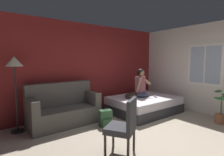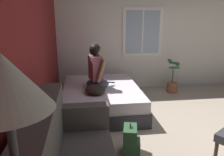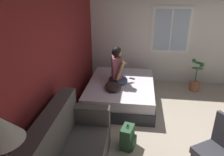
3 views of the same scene
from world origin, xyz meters
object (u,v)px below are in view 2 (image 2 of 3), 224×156
(person_seated, at_px, (96,70))
(potted_plant, at_px, (173,81))
(throw_pillow, at_px, (95,89))
(floor_lamp, at_px, (10,122))
(cell_phone, at_px, (111,82))
(backpack, at_px, (131,141))
(bed, at_px, (101,98))

(person_seated, height_order, potted_plant, person_seated)
(throw_pillow, relative_size, potted_plant, 0.56)
(potted_plant, bearing_deg, floor_lamp, 149.39)
(person_seated, height_order, cell_phone, person_seated)
(backpack, distance_m, floor_lamp, 2.35)
(floor_lamp, bearing_deg, bed, -10.34)
(floor_lamp, relative_size, potted_plant, 2.00)
(backpack, height_order, throw_pillow, throw_pillow)
(cell_phone, xyz_separation_m, floor_lamp, (-3.68, 0.87, 0.94))
(person_seated, height_order, floor_lamp, floor_lamp)
(floor_lamp, distance_m, potted_plant, 5.07)
(backpack, distance_m, throw_pillow, 1.36)
(bed, bearing_deg, cell_phone, -43.96)
(person_seated, distance_m, floor_lamp, 3.48)
(throw_pillow, bearing_deg, potted_plant, -59.03)
(person_seated, bearing_deg, cell_phone, -48.35)
(cell_phone, bearing_deg, floor_lamp, 16.63)
(potted_plant, bearing_deg, backpack, 146.72)
(bed, distance_m, person_seated, 0.61)
(bed, xyz_separation_m, potted_plant, (0.83, -1.89, 0.07))
(cell_phone, distance_m, floor_lamp, 3.90)
(bed, height_order, backpack, bed)
(person_seated, bearing_deg, bed, -65.28)
(person_seated, height_order, backpack, person_seated)
(backpack, bearing_deg, throw_pillow, 18.21)
(floor_lamp, bearing_deg, throw_pillow, -9.18)
(bed, bearing_deg, throw_pillow, 160.99)
(backpack, xyz_separation_m, floor_lamp, (-1.79, 0.90, 1.24))
(bed, bearing_deg, floor_lamp, 169.66)
(bed, height_order, potted_plant, potted_plant)
(backpack, relative_size, potted_plant, 0.54)
(potted_plant, bearing_deg, cell_phone, 109.08)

